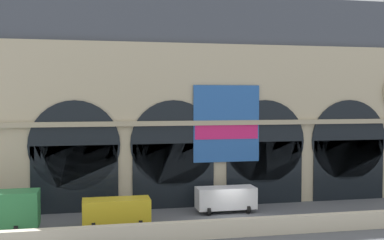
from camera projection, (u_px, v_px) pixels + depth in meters
The scene contains 5 objects.
ground_plane at pixel (236, 219), 40.07m from camera, with size 200.00×200.00×0.00m, color #54565B.
quay_parapet_wall at pixel (256, 226), 35.18m from camera, with size 90.00×0.70×1.29m, color beige.
station_building at pixel (215, 104), 46.51m from camera, with size 45.42×4.44×19.65m.
van_midwest at pixel (116, 211), 37.46m from camera, with size 5.20×2.48×2.20m.
van_center at pixel (226, 198), 42.33m from camera, with size 5.20×2.48×2.20m.
Camera 1 is at (-11.78, -38.05, 10.00)m, focal length 45.17 mm.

